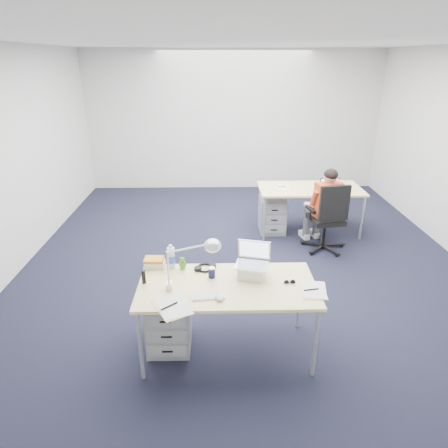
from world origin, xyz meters
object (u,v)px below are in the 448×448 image
object	(u,v)px
drawer_pedestal_far	(272,215)
silver_laptop	(252,262)
office_chair	(325,231)
headphones	(205,267)
sunglasses	(290,282)
desk_far	(310,191)
seated_person	(322,207)
desk_near	(227,289)
computer_mouse	(220,297)
can_koozie	(212,272)
drawer_pedestal_near	(169,320)
wireless_keyboard	(208,296)
water_bottle	(171,256)
cordless_phone	(144,277)
bear_figurine	(182,263)
dark_laptop	(331,186)
desk_lamp	(185,264)
book_stack	(154,263)
far_cup	(339,183)

from	to	relation	value
drawer_pedestal_far	silver_laptop	size ratio (longest dim) A/B	1.71
office_chair	headphones	distance (m)	2.57
drawer_pedestal_far	sunglasses	xyz separation A→B (m)	(-0.26, -2.88, 0.47)
desk_far	seated_person	distance (m)	0.54
desk_near	computer_mouse	distance (m)	0.25
desk_near	can_koozie	distance (m)	0.21
office_chair	computer_mouse	xyz separation A→B (m)	(-1.57, -2.39, 0.46)
drawer_pedestal_near	wireless_keyboard	world-z (taller)	wireless_keyboard
water_bottle	cordless_phone	world-z (taller)	water_bottle
drawer_pedestal_near	bear_figurine	bearing A→B (deg)	55.01
dark_laptop	water_bottle	bearing A→B (deg)	-136.47
drawer_pedestal_near	computer_mouse	bearing A→B (deg)	-35.29
desk_lamp	office_chair	bearing A→B (deg)	37.27
book_stack	desk_lamp	xyz separation A→B (m)	(0.33, -0.40, 0.20)
drawer_pedestal_near	desk_far	bearing A→B (deg)	54.63
seated_person	sunglasses	distance (m)	2.49
desk_far	water_bottle	xyz separation A→B (m)	(-1.93, -2.53, 0.17)
wireless_keyboard	sunglasses	xyz separation A→B (m)	(0.74, 0.20, 0.01)
silver_laptop	can_koozie	size ratio (longest dim) A/B	3.11
drawer_pedestal_far	wireless_keyboard	distance (m)	3.26
water_bottle	desk_lamp	world-z (taller)	desk_lamp
wireless_keyboard	drawer_pedestal_near	bearing A→B (deg)	135.67
headphones	far_cup	bearing A→B (deg)	26.96
book_stack	headphones	bearing A→B (deg)	-6.42
wireless_keyboard	far_cup	bearing A→B (deg)	50.39
wireless_keyboard	sunglasses	bearing A→B (deg)	8.62
desk_far	drawer_pedestal_near	world-z (taller)	desk_far
headphones	drawer_pedestal_far	bearing A→B (deg)	43.66
seated_person	water_bottle	world-z (taller)	seated_person
bear_figurine	desk_near	bearing A→B (deg)	-21.74
computer_mouse	headphones	distance (m)	0.54
drawer_pedestal_near	desk_lamp	xyz separation A→B (m)	(0.19, -0.16, 0.70)
seated_person	headphones	world-z (taller)	seated_person
desk_near	drawer_pedestal_far	distance (m)	3.03
office_chair	computer_mouse	distance (m)	2.90
cordless_phone	drawer_pedestal_near	bearing A→B (deg)	1.29
cordless_phone	computer_mouse	bearing A→B (deg)	-39.01
desk_lamp	water_bottle	bearing A→B (deg)	100.72
wireless_keyboard	desk_lamp	xyz separation A→B (m)	(-0.19, 0.14, 0.24)
wireless_keyboard	dark_laptop	distance (m)	3.34
headphones	far_cup	world-z (taller)	far_cup
desk_far	cordless_phone	xyz separation A→B (m)	(-2.15, -2.81, 0.11)
sunglasses	far_cup	bearing A→B (deg)	62.43
drawer_pedestal_near	sunglasses	world-z (taller)	sunglasses
silver_laptop	dark_laptop	distance (m)	2.86
drawer_pedestal_near	book_stack	world-z (taller)	book_stack
seated_person	far_cup	bearing A→B (deg)	39.15
headphones	dark_laptop	xyz separation A→B (m)	(1.85, 2.32, 0.09)
desk_far	seated_person	size ratio (longest dim) A/B	1.34
book_stack	sunglasses	world-z (taller)	book_stack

